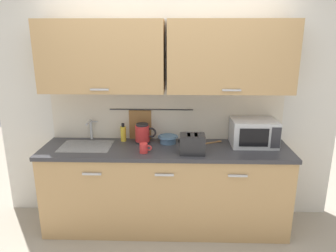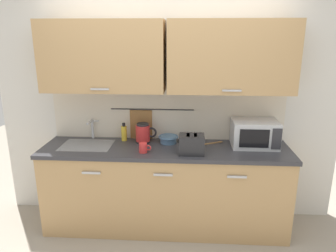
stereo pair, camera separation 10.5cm
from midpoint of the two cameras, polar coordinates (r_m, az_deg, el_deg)
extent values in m
plane|color=#9E9384|center=(3.39, -1.56, -20.12)|extent=(8.00, 8.00, 0.00)
cube|color=tan|center=(3.42, -1.34, -11.31)|extent=(2.50, 0.60, 0.86)
cube|color=#B7B7BC|center=(3.12, -14.54, -8.38)|extent=(0.18, 0.02, 0.02)
cube|color=#B7B7BC|center=(3.01, -1.69, -8.81)|extent=(0.18, 0.02, 0.02)
cube|color=#B7B7BC|center=(3.05, 11.50, -8.80)|extent=(0.18, 0.02, 0.02)
cube|color=#333338|center=(3.24, -1.39, -4.23)|extent=(2.53, 0.63, 0.04)
cube|color=#9EA0A5|center=(3.41, -15.36, -4.22)|extent=(0.52, 0.38, 0.09)
cube|color=silver|center=(3.45, -1.14, 3.47)|extent=(3.70, 0.06, 2.50)
cube|color=beige|center=(3.43, -1.17, 2.11)|extent=(2.50, 0.01, 0.55)
cube|color=tan|center=(3.27, -12.77, 12.13)|extent=(1.23, 0.33, 0.70)
cube|color=#B7B7BC|center=(3.14, -13.21, 6.41)|extent=(0.18, 0.01, 0.02)
cube|color=tan|center=(3.21, 10.26, 12.19)|extent=(1.23, 0.33, 0.70)
cube|color=#B7B7BC|center=(3.07, 10.45, 6.36)|extent=(0.18, 0.01, 0.02)
cylinder|color=#333338|center=(3.42, -3.90, 2.97)|extent=(0.90, 0.01, 0.01)
cube|color=olive|center=(3.47, -5.88, 0.07)|extent=(0.24, 0.02, 0.34)
cylinder|color=#B2B5BA|center=(3.57, -14.50, -0.60)|extent=(0.03, 0.03, 0.22)
cylinder|color=#B2B5BA|center=(3.47, -14.97, 0.60)|extent=(0.02, 0.16, 0.02)
cube|color=#B2B5BA|center=(3.53, -13.98, 0.79)|extent=(0.07, 0.02, 0.01)
cube|color=silver|center=(3.37, 14.30, -1.13)|extent=(0.46, 0.34, 0.27)
cube|color=black|center=(3.20, 14.33, -2.06)|extent=(0.29, 0.01, 0.18)
cube|color=#2D2D33|center=(3.25, 18.02, -2.06)|extent=(0.09, 0.01, 0.21)
cylinder|color=black|center=(3.39, -5.49, -2.83)|extent=(0.16, 0.16, 0.02)
cylinder|color=red|center=(3.36, -5.54, -1.32)|extent=(0.15, 0.15, 0.17)
cylinder|color=#262628|center=(3.33, -5.58, 0.24)|extent=(0.13, 0.13, 0.02)
torus|color=black|center=(3.35, -3.96, -1.19)|extent=(0.11, 0.02, 0.11)
cylinder|color=yellow|center=(3.44, -8.93, -1.40)|extent=(0.06, 0.06, 0.16)
cylinder|color=black|center=(3.42, -9.00, 0.16)|extent=(0.03, 0.03, 0.04)
cylinder|color=red|center=(3.09, -5.39, -4.00)|extent=(0.08, 0.08, 0.09)
torus|color=red|center=(3.08, -4.43, -3.98)|extent=(0.06, 0.01, 0.06)
cylinder|color=#4C7093|center=(3.35, -0.90, -2.45)|extent=(0.17, 0.17, 0.07)
torus|color=#4C7093|center=(3.34, -0.90, -1.94)|extent=(0.21, 0.21, 0.01)
cube|color=#232326|center=(3.05, 3.41, -3.27)|extent=(0.24, 0.17, 0.19)
cube|color=black|center=(3.02, 2.77, -1.67)|extent=(0.03, 0.12, 0.01)
cube|color=black|center=(3.02, 4.10, -1.68)|extent=(0.03, 0.12, 0.01)
cube|color=black|center=(3.04, 1.00, -2.74)|extent=(0.02, 0.02, 0.02)
cube|color=#9E7042|center=(3.36, 6.40, -3.09)|extent=(0.21, 0.11, 0.01)
ellipsoid|color=#9E7042|center=(3.43, 8.37, -2.75)|extent=(0.07, 0.06, 0.01)
camera|label=1|loc=(0.05, -90.94, -0.27)|focal=33.83mm
camera|label=2|loc=(0.05, 89.06, 0.27)|focal=33.83mm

